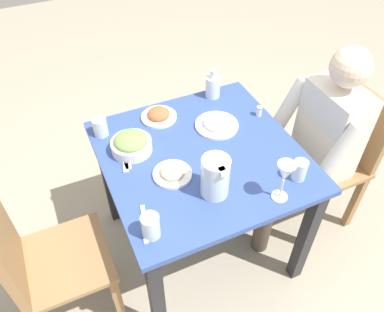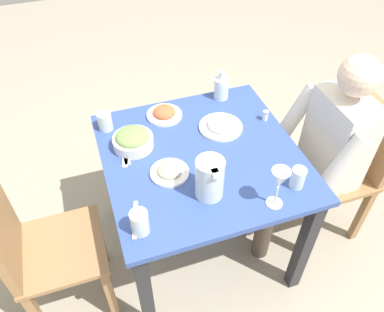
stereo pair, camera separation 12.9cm
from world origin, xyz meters
TOP-DOWN VIEW (x-y plane):
  - ground_plane at (0.00, 0.00)m, footprint 8.00×8.00m
  - dining_table at (0.00, 0.00)m, footprint 0.91×0.91m
  - chair_near at (-0.08, -0.81)m, footprint 0.40×0.40m
  - chair_far at (-0.10, 0.81)m, footprint 0.40×0.40m
  - diner_near at (-0.08, -0.60)m, footprint 0.48×0.53m
  - water_pitcher at (-0.24, 0.05)m, footprint 0.16×0.12m
  - salad_bowl at (0.16, 0.29)m, footprint 0.19×0.19m
  - plate_yoghurt at (0.15, -0.15)m, footprint 0.22×0.22m
  - plate_rice_curry at (0.33, 0.09)m, footprint 0.18×0.18m
  - plate_beans at (-0.07, 0.18)m, footprint 0.17×0.17m
  - water_glass_far_right at (-0.33, 0.37)m, footprint 0.07×0.07m
  - water_glass_near_left at (-0.31, -0.32)m, footprint 0.06×0.06m
  - water_glass_center at (0.33, 0.39)m, footprint 0.07×0.07m
  - wine_glass at (-0.37, -0.19)m, footprint 0.08×0.08m
  - oil_carafe at (0.39, -0.25)m, footprint 0.08×0.08m
  - salt_shaker at (0.14, -0.40)m, footprint 0.03×0.03m
  - fork_near at (0.11, 0.34)m, footprint 0.17×0.07m
  - knife_near at (-0.27, 0.38)m, footprint 0.18×0.06m
  - fork_far at (0.12, 0.34)m, footprint 0.17×0.03m

SIDE VIEW (x-z plane):
  - ground_plane at x=0.00m, z-range 0.00..0.00m
  - chair_near at x=-0.08m, z-range 0.06..0.94m
  - chair_far at x=-0.10m, z-range 0.06..0.94m
  - dining_table at x=0.00m, z-range 0.25..1.00m
  - diner_near at x=-0.08m, z-range 0.06..1.24m
  - fork_near at x=0.11m, z-range 0.75..0.76m
  - knife_near at x=-0.27m, z-range 0.75..0.76m
  - fork_far at x=0.12m, z-range 0.75..0.76m
  - plate_beans at x=-0.07m, z-range 0.74..0.78m
  - plate_rice_curry at x=0.33m, z-range 0.74..0.79m
  - plate_yoghurt at x=0.15m, z-range 0.74..0.80m
  - salt_shaker at x=0.14m, z-range 0.75..0.80m
  - salad_bowl at x=0.16m, z-range 0.74..0.83m
  - water_glass_center at x=0.33m, z-range 0.75..0.84m
  - water_glass_near_left at x=-0.31m, z-range 0.75..0.85m
  - water_glass_far_right at x=-0.33m, z-range 0.75..0.86m
  - oil_carafe at x=0.39m, z-range 0.72..0.89m
  - water_pitcher at x=-0.24m, z-range 0.75..0.94m
  - wine_glass at x=-0.37m, z-range 0.79..0.99m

